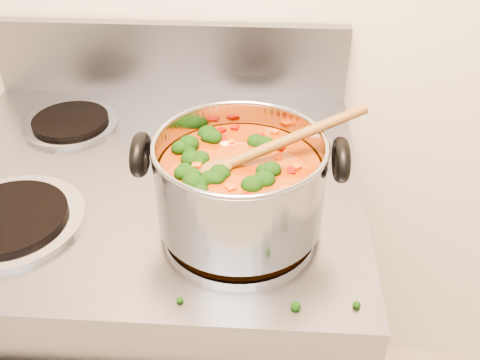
# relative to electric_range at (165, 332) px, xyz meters

# --- Properties ---
(electric_range) EXTENTS (0.77, 0.69, 1.08)m
(electric_range) POSITION_rel_electric_range_xyz_m (0.00, 0.00, 0.00)
(electric_range) COLOR gray
(electric_range) RESTS_ON ground
(stockpot) EXTENTS (0.31, 0.25, 0.15)m
(stockpot) POSITION_rel_electric_range_xyz_m (0.18, -0.14, 0.54)
(stockpot) COLOR #A0A0A7
(stockpot) RESTS_ON electric_range
(wooden_spoon) EXTENTS (0.27, 0.13, 0.09)m
(wooden_spoon) POSITION_rel_electric_range_xyz_m (0.20, -0.13, 0.58)
(wooden_spoon) COLOR brown
(wooden_spoon) RESTS_ON stockpot
(cooktop_crumbs) EXTENTS (0.22, 0.38, 0.01)m
(cooktop_crumbs) POSITION_rel_electric_range_xyz_m (0.16, -0.14, 0.46)
(cooktop_crumbs) COLOR black
(cooktop_crumbs) RESTS_ON electric_range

